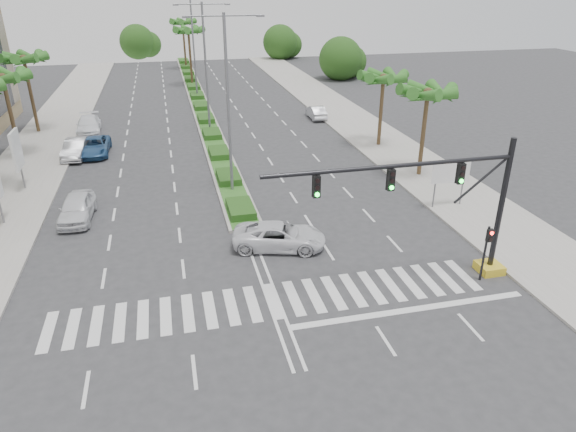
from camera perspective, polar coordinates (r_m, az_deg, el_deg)
name	(u,v)px	position (r m, az deg, el deg)	size (l,w,h in m)	color
ground	(273,301)	(24.67, -1.64, -9.42)	(160.00, 160.00, 0.00)	#333335
footpath_right	(395,151)	(46.48, 11.76, 7.09)	(6.00, 120.00, 0.15)	gray
footpath_left	(21,180)	(43.72, -27.51, 3.58)	(6.00, 120.00, 0.15)	gray
median	(198,100)	(66.53, -9.96, 12.59)	(2.20, 75.00, 0.20)	gray
median_grass	(198,99)	(66.51, -9.97, 12.69)	(1.80, 75.00, 0.04)	#2E5D20
signal_gantry	(459,216)	(26.19, 18.51, 0.03)	(12.60, 1.20, 7.20)	gold
pedestrian_signal	(487,245)	(26.99, 21.25, -3.01)	(0.28, 0.36, 3.00)	black
direction_sign	(451,173)	(34.95, 17.64, 4.59)	(2.70, 0.11, 3.40)	slate
billboard_far	(17,150)	(40.85, -27.92, 6.46)	(0.18, 2.10, 4.35)	slate
palm_left_far	(3,80)	(48.18, -29.10, 13.06)	(4.57, 4.68, 7.35)	brown
palm_left_end	(24,61)	(55.81, -27.28, 15.08)	(4.57, 4.68, 7.75)	brown
palm_right_near	(428,95)	(39.47, 15.25, 12.82)	(4.57, 4.68, 7.05)	brown
palm_right_far	(383,80)	(46.58, 10.55, 14.65)	(4.57, 4.68, 6.75)	brown
palm_median_a	(188,32)	(75.37, -11.01, 19.39)	(4.57, 4.68, 8.05)	brown
palm_median_b	(183,24)	(90.30, -11.63, 20.19)	(4.57, 4.68, 8.05)	brown
streetlight_near	(228,97)	(34.93, -6.71, 13.03)	(5.10, 0.25, 12.00)	slate
streetlight_mid	(205,62)	(50.62, -9.16, 16.57)	(5.10, 0.25, 12.00)	slate
streetlight_far	(193,43)	(66.46, -10.48, 18.42)	(5.10, 0.25, 12.00)	slate
car_parked_a	(77,208)	(34.86, -22.42, 0.85)	(1.89, 4.71, 1.60)	silver
car_parked_b	(76,149)	(47.40, -22.50, 6.94)	(1.65, 4.73, 1.56)	#B3B3B8
car_parked_c	(94,146)	(47.67, -20.71, 7.26)	(2.41, 5.23, 1.45)	#2A5382
car_parked_d	(89,125)	(54.90, -21.27, 9.42)	(2.19, 5.38, 1.56)	white
car_crossing	(279,236)	(28.89, -0.97, -2.24)	(2.40, 5.21, 1.45)	white
car_right	(316,112)	(56.83, 3.14, 11.45)	(1.47, 4.21, 1.39)	silver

